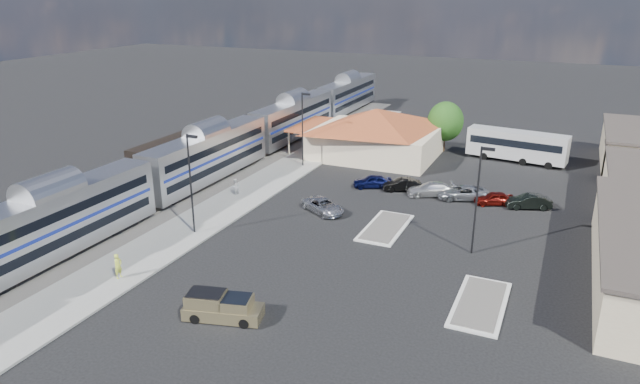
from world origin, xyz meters
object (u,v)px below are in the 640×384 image
at_px(station_depot, 375,132).
at_px(pickup_truck, 223,307).
at_px(suv, 323,206).
at_px(coach_bus, 517,144).

relative_size(station_depot, pickup_truck, 3.39).
height_order(station_depot, suv, station_depot).
bearing_deg(coach_bus, station_depot, 113.89).
relative_size(station_depot, suv, 3.79).
xyz_separation_m(station_depot, coach_bus, (16.84, 4.84, -0.92)).
bearing_deg(pickup_truck, coach_bus, -30.89).
height_order(suv, coach_bus, coach_bus).
xyz_separation_m(pickup_truck, coach_bus, (13.33, 45.43, 1.37)).
bearing_deg(coach_bus, pickup_truck, 171.49).
height_order(pickup_truck, coach_bus, coach_bus).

